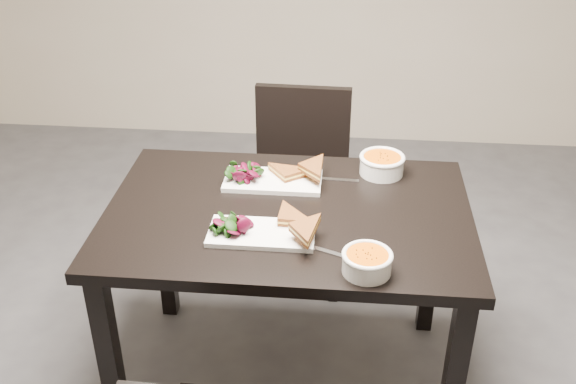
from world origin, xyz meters
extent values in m
cube|color=black|center=(0.00, 0.34, 0.73)|extent=(1.20, 0.80, 0.04)
cube|color=black|center=(-0.54, 0.00, 0.35)|extent=(0.06, 0.06, 0.71)
cube|color=black|center=(-0.54, 0.68, 0.35)|extent=(0.06, 0.06, 0.71)
cube|color=black|center=(0.54, 0.68, 0.35)|extent=(0.06, 0.06, 0.71)
cube|color=black|center=(-0.02, 1.01, 0.43)|extent=(0.43, 0.43, 0.04)
cube|color=black|center=(-0.21, 0.83, 0.21)|extent=(0.04, 0.04, 0.41)
cube|color=black|center=(0.15, 0.82, 0.21)|extent=(0.04, 0.04, 0.41)
cube|color=black|center=(-0.19, 1.19, 0.21)|extent=(0.04, 0.04, 0.41)
cube|color=black|center=(0.17, 1.18, 0.21)|extent=(0.04, 0.04, 0.41)
cube|color=black|center=(-0.01, 1.20, 0.65)|extent=(0.42, 0.05, 0.40)
cube|color=white|center=(-0.07, 0.19, 0.76)|extent=(0.33, 0.16, 0.02)
cylinder|color=white|center=(0.25, 0.03, 0.78)|extent=(0.14, 0.14, 0.05)
cylinder|color=#D34E09|center=(0.25, 0.03, 0.80)|extent=(0.12, 0.12, 0.02)
torus|color=white|center=(0.25, 0.03, 0.81)|extent=(0.15, 0.15, 0.01)
cube|color=silver|center=(0.12, 0.12, 0.75)|extent=(0.17, 0.08, 0.00)
cube|color=white|center=(-0.07, 0.52, 0.76)|extent=(0.34, 0.17, 0.02)
cylinder|color=white|center=(0.31, 0.62, 0.78)|extent=(0.16, 0.16, 0.06)
cylinder|color=#D34E09|center=(0.31, 0.62, 0.81)|extent=(0.13, 0.13, 0.02)
torus|color=white|center=(0.31, 0.62, 0.81)|extent=(0.16, 0.16, 0.02)
cube|color=silver|center=(0.14, 0.56, 0.75)|extent=(0.18, 0.03, 0.00)
camera|label=1|loc=(0.17, -1.51, 1.90)|focal=41.61mm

